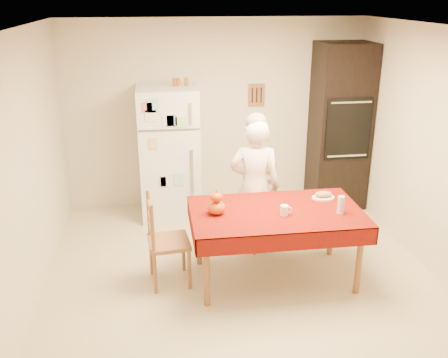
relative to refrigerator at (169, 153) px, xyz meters
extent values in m
plane|color=#C1B38B|center=(0.65, -1.88, -0.85)|extent=(4.50, 4.50, 0.00)
cube|color=beige|center=(0.65, 0.37, 0.40)|extent=(4.00, 0.02, 2.50)
cube|color=beige|center=(0.65, -4.13, 0.40)|extent=(4.00, 0.02, 2.50)
cube|color=beige|center=(-1.35, -1.88, 0.40)|extent=(0.02, 4.50, 2.50)
cube|color=beige|center=(2.65, -1.88, 0.40)|extent=(0.02, 4.50, 2.50)
cube|color=white|center=(0.65, -1.88, 1.65)|extent=(4.00, 4.50, 0.02)
cube|color=brown|center=(1.20, 0.36, 0.65)|extent=(0.22, 0.02, 0.30)
cube|color=white|center=(0.00, 0.00, 0.00)|extent=(0.75, 0.70, 1.70)
cube|color=silver|center=(0.26, -0.37, 0.60)|extent=(0.03, 0.03, 0.25)
cube|color=silver|center=(0.26, -0.37, -0.15)|extent=(0.03, 0.03, 0.60)
cube|color=black|center=(2.28, 0.05, 0.25)|extent=(0.70, 0.60, 2.20)
cube|color=black|center=(2.28, -0.26, 0.30)|extent=(0.59, 0.02, 0.80)
cylinder|color=brown|center=(0.25, -2.15, -0.50)|extent=(0.06, 0.06, 0.71)
cylinder|color=brown|center=(0.25, -1.37, -0.50)|extent=(0.06, 0.06, 0.71)
cylinder|color=brown|center=(1.73, -2.15, -0.50)|extent=(0.06, 0.06, 0.71)
cylinder|color=brown|center=(1.73, -1.37, -0.50)|extent=(0.06, 0.06, 0.71)
cube|color=brown|center=(0.99, -1.76, -0.12)|extent=(1.60, 0.90, 0.04)
cube|color=#4F0604|center=(0.99, -1.76, -0.09)|extent=(1.70, 1.00, 0.01)
cylinder|color=brown|center=(0.88, -1.25, -0.64)|extent=(0.04, 0.04, 0.43)
cylinder|color=brown|center=(0.82, -0.92, -0.64)|extent=(0.04, 0.04, 0.43)
cylinder|color=brown|center=(1.24, -1.19, -0.64)|extent=(0.04, 0.04, 0.43)
cylinder|color=brown|center=(1.18, -0.86, -0.64)|extent=(0.04, 0.04, 0.43)
cube|color=brown|center=(1.03, -1.05, -0.40)|extent=(0.48, 0.47, 0.04)
cube|color=brown|center=(1.00, -0.89, -0.15)|extent=(0.36, 0.09, 0.50)
cylinder|color=brown|center=(0.10, -1.84, -0.64)|extent=(0.04, 0.04, 0.43)
cylinder|color=brown|center=(-0.23, -1.88, -0.64)|extent=(0.04, 0.04, 0.43)
cylinder|color=brown|center=(0.07, -1.49, -0.64)|extent=(0.04, 0.04, 0.43)
cylinder|color=brown|center=(-0.27, -1.52, -0.64)|extent=(0.04, 0.04, 0.43)
cube|color=brown|center=(-0.08, -1.68, -0.40)|extent=(0.44, 0.46, 0.04)
cube|color=brown|center=(-0.25, -1.70, -0.15)|extent=(0.07, 0.36, 0.50)
imported|color=white|center=(0.89, -1.14, -0.08)|extent=(0.63, 0.49, 1.55)
cylinder|color=white|center=(1.04, -1.87, -0.04)|extent=(0.08, 0.08, 0.10)
ellipsoid|color=#E83705|center=(0.39, -1.75, -0.02)|extent=(0.18, 0.18, 0.13)
ellipsoid|color=orange|center=(0.39, -1.75, 0.09)|extent=(0.12, 0.12, 0.09)
cylinder|color=silver|center=(1.59, -1.90, 0.00)|extent=(0.07, 0.07, 0.18)
cylinder|color=white|center=(1.55, -1.52, -0.08)|extent=(0.24, 0.24, 0.02)
ellipsoid|color=tan|center=(1.55, -1.52, -0.04)|extent=(0.18, 0.10, 0.06)
cylinder|color=brown|center=(0.10, 0.05, 0.90)|extent=(0.05, 0.05, 0.10)
cylinder|color=#904C1A|center=(0.15, 0.05, 0.90)|extent=(0.05, 0.05, 0.10)
cylinder|color=brown|center=(0.25, 0.05, 0.90)|extent=(0.05, 0.05, 0.10)
camera|label=1|loc=(-0.16, -6.15, 1.94)|focal=40.00mm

